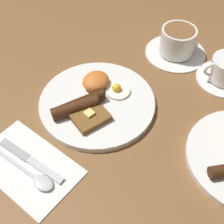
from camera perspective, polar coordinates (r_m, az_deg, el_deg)
name	(u,v)px	position (r m, az deg, el deg)	size (l,w,h in m)	color
ground_plane	(97,105)	(0.76, -2.70, 1.32)	(3.00, 3.00, 0.00)	brown
breakfast_plate_near	(95,101)	(0.75, -3.10, 1.95)	(0.28, 0.28, 0.05)	white
teacup_near	(177,44)	(0.90, 11.84, 12.15)	(0.17, 0.17, 0.08)	white
napkin	(27,165)	(0.68, -15.28, -9.41)	(0.14, 0.22, 0.01)	white
knife	(27,158)	(0.68, -15.21, -8.12)	(0.02, 0.17, 0.01)	silver
spoon	(36,178)	(0.65, -13.65, -11.68)	(0.03, 0.16, 0.01)	silver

